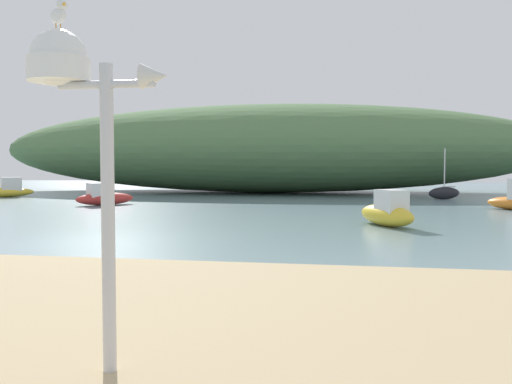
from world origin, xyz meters
name	(u,v)px	position (x,y,z in m)	size (l,w,h in m)	color
ground_plane	(94,241)	(0.00, 0.00, 0.00)	(120.00, 120.00, 0.00)	gray
distant_hill	(266,149)	(0.32, 28.57, 3.49)	(44.50, 14.84, 6.98)	#517547
mast_structure	(72,88)	(4.40, -9.02, 2.74)	(1.29, 0.55, 3.06)	silver
seagull_on_radar	(59,13)	(4.29, -9.03, 3.39)	(0.30, 0.28, 0.24)	orange
motorboat_mid_channel	(387,212)	(8.19, 5.18, 0.49)	(2.22, 3.10, 1.26)	gold
motorboat_west_reach	(104,197)	(-5.95, 12.78, 0.45)	(2.90, 3.08, 1.19)	#B72D28
sailboat_by_sandbar	(444,193)	(12.82, 21.20, 0.41)	(2.44, 2.05, 3.19)	black
motorboat_inner_mooring	(7,190)	(-15.84, 18.76, 0.48)	(3.43, 3.18, 1.33)	gold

